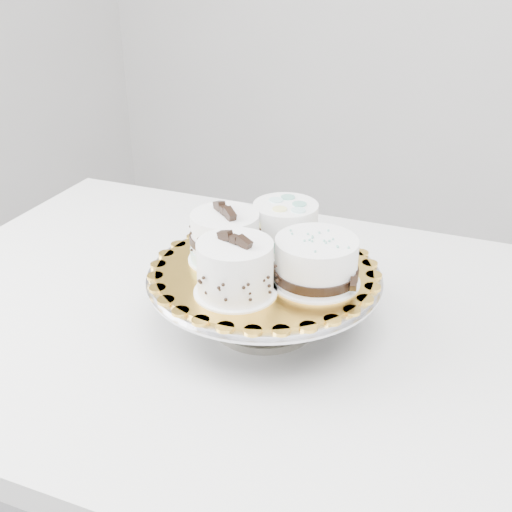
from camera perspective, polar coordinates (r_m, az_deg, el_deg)
The scene contains 7 objects.
table at distance 1.07m, azimuth 0.85°, elevation -8.64°, with size 1.40×1.06×0.75m.
cake_stand at distance 0.98m, azimuth 0.74°, elevation -2.94°, with size 0.35×0.35×0.10m.
cake_board at distance 0.96m, azimuth 0.75°, elevation -1.26°, with size 0.33×0.33×0.00m, color gold.
cake_swirl at distance 0.88m, azimuth -1.86°, elevation -1.20°, with size 0.12×0.12×0.09m.
cake_banded at distance 0.97m, azimuth -2.75°, elevation 1.52°, with size 0.14×0.14×0.09m.
cake_dots at distance 1.01m, azimuth 2.61°, elevation 2.70°, with size 0.12×0.12×0.08m.
cake_ribbon at distance 0.92m, azimuth 5.42°, elevation -0.60°, with size 0.15×0.15×0.07m.
Camera 1 is at (0.47, -0.63, 1.31)m, focal length 45.00 mm.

